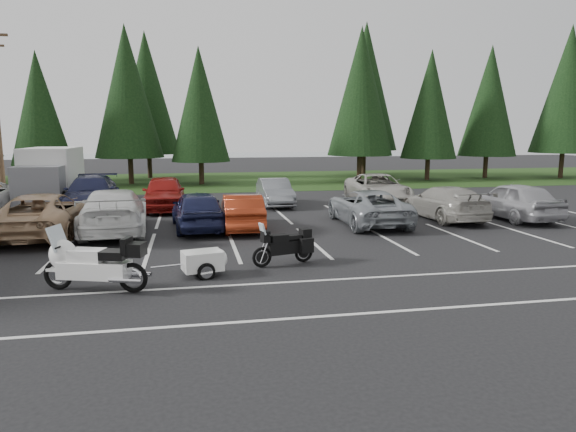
{
  "coord_description": "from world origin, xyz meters",
  "views": [
    {
      "loc": [
        -0.87,
        -15.67,
        3.72
      ],
      "look_at": [
        2.06,
        -0.5,
        1.18
      ],
      "focal_mm": 32.0,
      "sensor_mm": 36.0,
      "label": 1
    }
  ],
  "objects_px": {
    "car_far_4": "(378,189)",
    "touring_motorcycle": "(94,259)",
    "car_near_8": "(514,201)",
    "car_far_2": "(164,193)",
    "car_near_2": "(44,215)",
    "adventure_motorcycle": "(283,243)",
    "car_near_4": "(198,210)",
    "car_far_1": "(91,193)",
    "car_near_3": "(114,211)",
    "car_near_7": "(444,203)",
    "box_truck": "(48,177)",
    "cargo_trailer": "(202,263)",
    "car_near_5": "(242,212)",
    "car_far_3": "(275,192)",
    "car_near_6": "(368,207)"
  },
  "relations": [
    {
      "from": "car_near_2",
      "to": "touring_motorcycle",
      "type": "bearing_deg",
      "value": 112.82
    },
    {
      "from": "car_near_2",
      "to": "adventure_motorcycle",
      "type": "xyz_separation_m",
      "value": [
        7.69,
        -5.48,
        -0.16
      ]
    },
    {
      "from": "car_near_6",
      "to": "adventure_motorcycle",
      "type": "bearing_deg",
      "value": 52.3
    },
    {
      "from": "car_far_4",
      "to": "adventure_motorcycle",
      "type": "distance_m",
      "value": 13.64
    },
    {
      "from": "car_near_7",
      "to": "car_far_3",
      "type": "distance_m",
      "value": 8.52
    },
    {
      "from": "car_far_2",
      "to": "car_far_4",
      "type": "xyz_separation_m",
      "value": [
        10.95,
        0.23,
        -0.05
      ]
    },
    {
      "from": "car_far_4",
      "to": "touring_motorcycle",
      "type": "relative_size",
      "value": 1.94
    },
    {
      "from": "car_near_5",
      "to": "touring_motorcycle",
      "type": "bearing_deg",
      "value": 61.02
    },
    {
      "from": "car_near_3",
      "to": "car_far_3",
      "type": "bearing_deg",
      "value": -143.67
    },
    {
      "from": "car_near_5",
      "to": "car_far_2",
      "type": "relative_size",
      "value": 0.87
    },
    {
      "from": "car_near_2",
      "to": "car_far_2",
      "type": "height_order",
      "value": "car_far_2"
    },
    {
      "from": "cargo_trailer",
      "to": "adventure_motorcycle",
      "type": "distance_m",
      "value": 2.41
    },
    {
      "from": "car_near_8",
      "to": "car_near_5",
      "type": "bearing_deg",
      "value": -1.93
    },
    {
      "from": "adventure_motorcycle",
      "to": "car_near_4",
      "type": "bearing_deg",
      "value": 95.14
    },
    {
      "from": "car_far_4",
      "to": "touring_motorcycle",
      "type": "xyz_separation_m",
      "value": [
        -11.98,
        -13.16,
        0.02
      ]
    },
    {
      "from": "cargo_trailer",
      "to": "car_near_5",
      "type": "bearing_deg",
      "value": 62.45
    },
    {
      "from": "car_far_3",
      "to": "adventure_motorcycle",
      "type": "bearing_deg",
      "value": -98.57
    },
    {
      "from": "car_far_2",
      "to": "car_near_7",
      "type": "bearing_deg",
      "value": -23.85
    },
    {
      "from": "car_near_7",
      "to": "car_near_8",
      "type": "bearing_deg",
      "value": 167.73
    },
    {
      "from": "car_near_2",
      "to": "car_far_2",
      "type": "bearing_deg",
      "value": -123.2
    },
    {
      "from": "box_truck",
      "to": "car_far_4",
      "type": "bearing_deg",
      "value": -9.0
    },
    {
      "from": "car_far_2",
      "to": "car_near_2",
      "type": "bearing_deg",
      "value": -124.42
    },
    {
      "from": "car_far_4",
      "to": "cargo_trailer",
      "type": "relative_size",
      "value": 3.79
    },
    {
      "from": "car_far_3",
      "to": "cargo_trailer",
      "type": "height_order",
      "value": "car_far_3"
    },
    {
      "from": "car_far_2",
      "to": "touring_motorcycle",
      "type": "relative_size",
      "value": 1.68
    },
    {
      "from": "car_far_2",
      "to": "touring_motorcycle",
      "type": "bearing_deg",
      "value": -95.29
    },
    {
      "from": "car_near_4",
      "to": "car_far_1",
      "type": "xyz_separation_m",
      "value": [
        -4.9,
        5.92,
        0.05
      ]
    },
    {
      "from": "car_near_6",
      "to": "car_far_1",
      "type": "height_order",
      "value": "car_far_1"
    },
    {
      "from": "car_far_3",
      "to": "car_far_2",
      "type": "bearing_deg",
      "value": -175.8
    },
    {
      "from": "car_far_4",
      "to": "car_far_3",
      "type": "bearing_deg",
      "value": -177.87
    },
    {
      "from": "car_near_8",
      "to": "car_near_2",
      "type": "bearing_deg",
      "value": -1.7
    },
    {
      "from": "car_near_8",
      "to": "car_far_2",
      "type": "distance_m",
      "value": 15.93
    },
    {
      "from": "car_near_3",
      "to": "car_far_4",
      "type": "height_order",
      "value": "car_near_3"
    },
    {
      "from": "car_far_4",
      "to": "adventure_motorcycle",
      "type": "xyz_separation_m",
      "value": [
        -7.18,
        -11.59,
        -0.13
      ]
    },
    {
      "from": "car_near_2",
      "to": "car_near_8",
      "type": "distance_m",
      "value": 18.83
    },
    {
      "from": "touring_motorcycle",
      "to": "adventure_motorcycle",
      "type": "distance_m",
      "value": 5.05
    },
    {
      "from": "car_near_5",
      "to": "cargo_trailer",
      "type": "bearing_deg",
      "value": 76.51
    },
    {
      "from": "box_truck",
      "to": "car_near_3",
      "type": "distance_m",
      "value": 9.58
    },
    {
      "from": "car_far_2",
      "to": "box_truck",
      "type": "bearing_deg",
      "value": 153.18
    },
    {
      "from": "box_truck",
      "to": "car_far_2",
      "type": "bearing_deg",
      "value": -26.11
    },
    {
      "from": "car_near_3",
      "to": "car_far_2",
      "type": "height_order",
      "value": "car_near_3"
    },
    {
      "from": "adventure_motorcycle",
      "to": "car_near_3",
      "type": "bearing_deg",
      "value": 116.97
    },
    {
      "from": "car_far_3",
      "to": "touring_motorcycle",
      "type": "relative_size",
      "value": 1.45
    },
    {
      "from": "car_near_3",
      "to": "car_far_4",
      "type": "relative_size",
      "value": 1.03
    },
    {
      "from": "car_near_2",
      "to": "car_near_4",
      "type": "distance_m",
      "value": 5.44
    },
    {
      "from": "car_near_8",
      "to": "adventure_motorcycle",
      "type": "relative_size",
      "value": 2.27
    },
    {
      "from": "car_near_2",
      "to": "car_near_8",
      "type": "xyz_separation_m",
      "value": [
        18.82,
        0.23,
        0.01
      ]
    },
    {
      "from": "car_near_4",
      "to": "touring_motorcycle",
      "type": "distance_m",
      "value": 7.88
    },
    {
      "from": "car_far_1",
      "to": "box_truck",
      "type": "bearing_deg",
      "value": 133.6
    },
    {
      "from": "car_near_3",
      "to": "car_near_6",
      "type": "xyz_separation_m",
      "value": [
        9.88,
        -0.02,
        -0.12
      ]
    }
  ]
}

